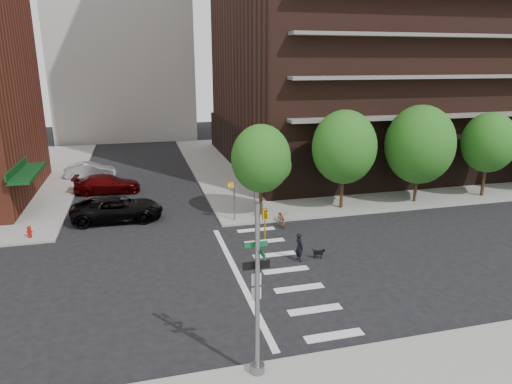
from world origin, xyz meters
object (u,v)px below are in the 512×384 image
at_px(fire_hydrant, 29,231).
at_px(scooter, 282,218).
at_px(dog_walker, 299,247).
at_px(traffic_signal, 258,305).
at_px(parked_car_silver, 91,170).
at_px(parked_car_maroon, 107,184).
at_px(parked_car_black, 117,209).

relative_size(fire_hydrant, scooter, 0.39).
bearing_deg(dog_walker, traffic_signal, 139.51).
bearing_deg(dog_walker, fire_hydrant, 52.52).
bearing_deg(dog_walker, parked_car_silver, 17.18).
height_order(parked_car_maroon, dog_walker, dog_walker).
bearing_deg(traffic_signal, parked_car_silver, 104.38).
distance_m(fire_hydrant, parked_car_silver, 15.04).
bearing_deg(dog_walker, parked_car_black, 34.02).
bearing_deg(parked_car_silver, traffic_signal, -162.56).
xyz_separation_m(fire_hydrant, scooter, (15.36, -1.30, -0.06)).
distance_m(parked_car_maroon, scooter, 15.64).
height_order(parked_car_silver, dog_walker, dog_walker).
height_order(parked_car_black, scooter, parked_car_black).
bearing_deg(fire_hydrant, dog_walker, -25.21).
bearing_deg(parked_car_black, parked_car_maroon, 9.59).
bearing_deg(scooter, parked_car_maroon, 143.03).
bearing_deg(parked_car_silver, fire_hydrant, 174.26).
distance_m(traffic_signal, parked_car_black, 18.38).
distance_m(parked_car_black, parked_car_silver, 12.86).
height_order(fire_hydrant, dog_walker, dog_walker).
distance_m(parked_car_black, dog_walker, 13.23).
bearing_deg(parked_car_maroon, parked_car_silver, 21.44).
distance_m(parked_car_black, parked_car_maroon, 7.23).
xyz_separation_m(fire_hydrant, dog_walker, (14.56, -6.85, 0.23)).
distance_m(traffic_signal, parked_car_silver, 31.19).
distance_m(parked_car_maroon, parked_car_silver, 5.68).
bearing_deg(parked_car_silver, scooter, -138.01).
height_order(parked_car_silver, scooter, parked_car_silver).
xyz_separation_m(parked_car_maroon, dog_walker, (10.56, -16.30, 0.04)).
xyz_separation_m(fire_hydrant, parked_car_silver, (2.30, 14.86, 0.17)).
bearing_deg(dog_walker, parked_car_maroon, 20.66).
relative_size(parked_car_black, scooter, 3.17).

